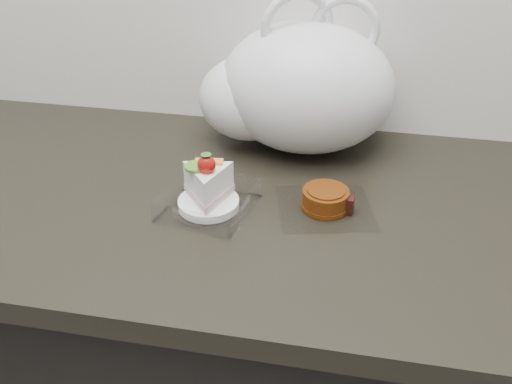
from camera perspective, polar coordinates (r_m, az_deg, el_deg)
name	(u,v)px	position (r m, az deg, el deg)	size (l,w,h in m)	color
counter	(225,368)	(1.30, -3.10, -17.13)	(2.04, 0.64, 0.90)	black
cake_tray	(208,194)	(0.95, -4.81, -0.20)	(0.16, 0.16, 0.11)	white
mooncake_wrap	(326,201)	(0.97, 7.03, -0.87)	(0.19, 0.18, 0.04)	white
plastic_bag	(295,89)	(1.11, 3.91, 10.25)	(0.43, 0.34, 0.31)	white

